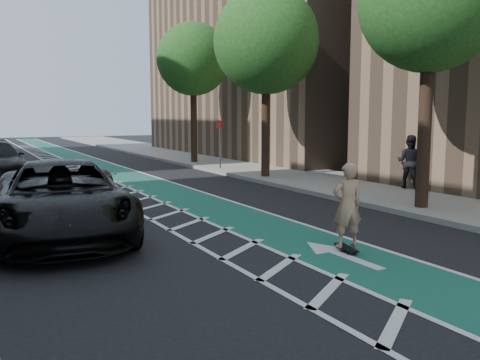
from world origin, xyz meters
TOP-DOWN VIEW (x-y plane):
  - ground at (0.00, 0.00)m, footprint 120.00×120.00m
  - bike_lane at (3.00, 10.00)m, footprint 2.00×90.00m
  - buffer_strip at (1.50, 10.00)m, footprint 1.40×90.00m
  - sidewalk_right at (9.50, 10.00)m, footprint 5.00×90.00m
  - curb_right at (7.05, 10.00)m, footprint 0.12×90.00m
  - building_right_far at (17.50, 20.00)m, footprint 14.00×22.00m
  - tree_r_b at (7.90, 0.00)m, footprint 4.20×4.20m
  - tree_r_c at (7.90, 8.00)m, footprint 4.20×4.20m
  - tree_r_d at (7.90, 16.00)m, footprint 4.20×4.20m
  - sign_post at (7.60, 12.00)m, footprint 0.35×0.08m
  - skateboard at (3.25, -2.54)m, footprint 0.38×0.76m
  - skateboarder at (3.25, -2.54)m, footprint 0.70×0.55m
  - suv_near at (-1.51, 1.53)m, footprint 3.52×6.43m
  - pedestrian at (10.45, 2.62)m, footprint 1.03×1.13m

SIDE VIEW (x-z plane):
  - ground at x=0.00m, z-range 0.00..0.00m
  - buffer_strip at x=1.50m, z-range 0.00..0.01m
  - bike_lane at x=3.00m, z-range 0.00..0.01m
  - sidewalk_right at x=9.50m, z-range 0.00..0.15m
  - skateboard at x=3.25m, z-range 0.03..0.13m
  - curb_right at x=7.05m, z-range 0.00..0.16m
  - suv_near at x=-1.51m, z-range 0.00..1.71m
  - skateboarder at x=3.25m, z-range 0.10..1.79m
  - pedestrian at x=10.45m, z-range 0.15..2.04m
  - sign_post at x=7.60m, z-range 0.11..2.59m
  - tree_r_b at x=7.90m, z-range 1.82..9.72m
  - tree_r_c at x=7.90m, z-range 1.82..9.72m
  - tree_r_d at x=7.90m, z-range 1.82..9.72m
  - building_right_far at x=17.50m, z-range 0.00..19.00m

